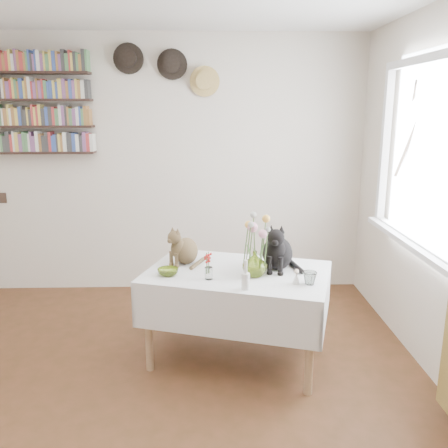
{
  "coord_description": "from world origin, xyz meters",
  "views": [
    {
      "loc": [
        0.49,
        -2.41,
        1.81
      ],
      "look_at": [
        0.58,
        0.68,
        1.05
      ],
      "focal_mm": 38.0,
      "sensor_mm": 36.0,
      "label": 1
    }
  ],
  "objects_px": {
    "tabby_cat": "(186,244)",
    "flower_vase": "(255,264)",
    "bookshelf_unit": "(37,104)",
    "black_cat": "(278,244)",
    "dining_table": "(237,293)"
  },
  "relations": [
    {
      "from": "tabby_cat",
      "to": "flower_vase",
      "type": "bearing_deg",
      "value": 15.69
    },
    {
      "from": "tabby_cat",
      "to": "bookshelf_unit",
      "type": "distance_m",
      "value": 2.1
    },
    {
      "from": "black_cat",
      "to": "tabby_cat",
      "type": "bearing_deg",
      "value": -177.45
    },
    {
      "from": "tabby_cat",
      "to": "bookshelf_unit",
      "type": "height_order",
      "value": "bookshelf_unit"
    },
    {
      "from": "dining_table",
      "to": "black_cat",
      "type": "xyz_separation_m",
      "value": [
        0.29,
        0.06,
        0.35
      ]
    },
    {
      "from": "black_cat",
      "to": "flower_vase",
      "type": "xyz_separation_m",
      "value": [
        -0.18,
        -0.16,
        -0.09
      ]
    },
    {
      "from": "flower_vase",
      "to": "black_cat",
      "type": "bearing_deg",
      "value": 41.54
    },
    {
      "from": "bookshelf_unit",
      "to": "black_cat",
      "type": "bearing_deg",
      "value": -32.49
    },
    {
      "from": "dining_table",
      "to": "bookshelf_unit",
      "type": "bearing_deg",
      "value": 142.31
    },
    {
      "from": "black_cat",
      "to": "bookshelf_unit",
      "type": "relative_size",
      "value": 0.36
    },
    {
      "from": "dining_table",
      "to": "black_cat",
      "type": "bearing_deg",
      "value": 11.1
    },
    {
      "from": "dining_table",
      "to": "flower_vase",
      "type": "relative_size",
      "value": 8.14
    },
    {
      "from": "flower_vase",
      "to": "bookshelf_unit",
      "type": "relative_size",
      "value": 0.18
    },
    {
      "from": "dining_table",
      "to": "tabby_cat",
      "type": "bearing_deg",
      "value": 152.29
    },
    {
      "from": "tabby_cat",
      "to": "dining_table",
      "type": "bearing_deg",
      "value": 19.48
    }
  ]
}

